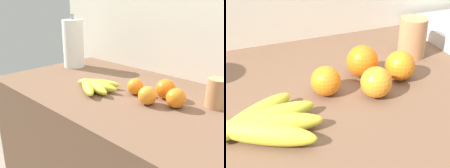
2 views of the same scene
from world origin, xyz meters
TOP-DOWN VIEW (x-y plane):
  - wall_back at (0.00, 0.35)m, footprint 1.98×0.06m
  - banana_bunch at (-0.30, -0.08)m, footprint 0.21×0.19m
  - orange_center at (-0.05, -0.05)m, footprint 0.07×0.07m
  - orange_back_left at (-0.15, -0.00)m, footprint 0.06×0.06m
  - orange_far_right at (0.03, 0.00)m, footprint 0.07×0.07m
  - orange_front at (-0.04, 0.05)m, footprint 0.08×0.08m
  - paper_towel_roll at (-0.67, 0.10)m, footprint 0.11×0.11m
  - mug at (0.13, 0.10)m, footprint 0.07×0.07m

SIDE VIEW (x-z plane):
  - wall_back at x=0.00m, z-range 0.00..1.30m
  - banana_bunch at x=-0.30m, z-range 0.88..0.92m
  - orange_back_left at x=-0.15m, z-range 0.88..0.95m
  - orange_center at x=-0.05m, z-range 0.88..0.95m
  - orange_far_right at x=0.03m, z-range 0.88..0.95m
  - orange_front at x=-0.04m, z-range 0.88..0.96m
  - mug at x=0.13m, z-range 0.88..0.99m
  - paper_towel_roll at x=-0.67m, z-range 0.87..1.15m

